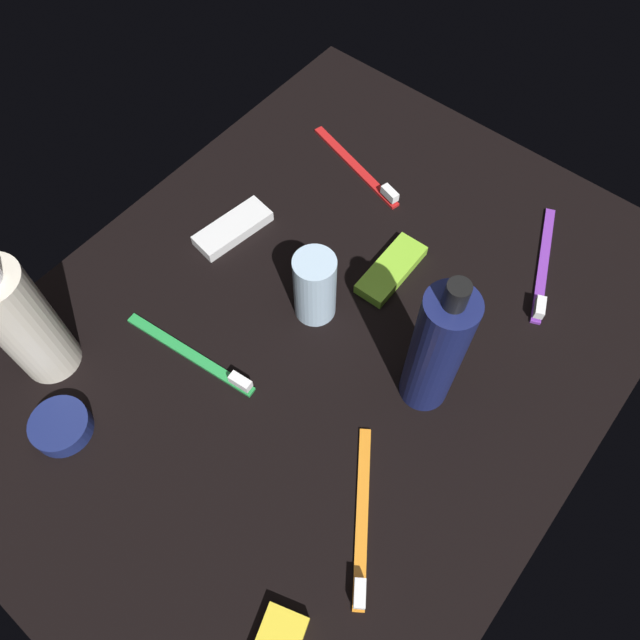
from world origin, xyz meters
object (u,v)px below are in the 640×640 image
at_px(toothbrush_green, 197,357).
at_px(toothbrush_red, 360,169).
at_px(bodywash_bottle, 23,322).
at_px(snack_bar_lime, 391,270).
at_px(deodorant_stick, 315,287).
at_px(toothbrush_orange, 362,525).
at_px(toothbrush_purple, 543,269).
at_px(snack_bar_white, 233,228).
at_px(lotion_bottle, 436,351).
at_px(cream_tin_left, 61,426).

bearing_deg(toothbrush_green, toothbrush_red, -175.01).
height_order(bodywash_bottle, snack_bar_lime, bodywash_bottle).
relative_size(toothbrush_green, snack_bar_lime, 1.73).
relative_size(deodorant_stick, toothbrush_red, 0.56).
bearing_deg(toothbrush_orange, toothbrush_purple, -178.22).
bearing_deg(deodorant_stick, toothbrush_red, -156.29).
bearing_deg(snack_bar_white, lotion_bottle, 93.72).
distance_m(bodywash_bottle, toothbrush_orange, 0.41).
xyz_separation_m(deodorant_stick, snack_bar_white, (-0.02, -0.16, -0.04)).
xyz_separation_m(toothbrush_red, snack_bar_white, (0.19, -0.06, 0.00)).
distance_m(toothbrush_orange, snack_bar_lime, 0.31).
distance_m(toothbrush_orange, cream_tin_left, 0.34).
bearing_deg(deodorant_stick, cream_tin_left, -21.42).
distance_m(bodywash_bottle, toothbrush_red, 0.47).
bearing_deg(snack_bar_lime, cream_tin_left, -22.88).
distance_m(toothbrush_green, snack_bar_lime, 0.26).
distance_m(toothbrush_red, cream_tin_left, 0.50).
height_order(toothbrush_red, toothbrush_orange, same).
xyz_separation_m(toothbrush_red, toothbrush_orange, (0.38, 0.29, 0.00)).
relative_size(toothbrush_red, toothbrush_purple, 1.04).
distance_m(lotion_bottle, toothbrush_purple, 0.25).
bearing_deg(snack_bar_white, toothbrush_orange, 70.51).
xyz_separation_m(lotion_bottle, toothbrush_green, (0.13, -0.22, -0.09)).
relative_size(bodywash_bottle, cream_tin_left, 2.96).
xyz_separation_m(toothbrush_orange, toothbrush_purple, (-0.39, -0.01, 0.00)).
height_order(toothbrush_red, cream_tin_left, same).
height_order(toothbrush_orange, cream_tin_left, same).
xyz_separation_m(bodywash_bottle, toothbrush_green, (-0.10, 0.13, -0.08)).
bearing_deg(toothbrush_red, toothbrush_orange, 37.56).
relative_size(toothbrush_green, cream_tin_left, 2.82).
distance_m(deodorant_stick, cream_tin_left, 0.31).
height_order(bodywash_bottle, toothbrush_orange, bodywash_bottle).
xyz_separation_m(bodywash_bottle, toothbrush_red, (-0.45, 0.10, -0.08)).
bearing_deg(snack_bar_lime, toothbrush_orange, 29.15).
height_order(lotion_bottle, toothbrush_purple, lotion_bottle).
bearing_deg(toothbrush_purple, toothbrush_green, -34.48).
bearing_deg(toothbrush_green, snack_bar_lime, 156.90).
distance_m(lotion_bottle, cream_tin_left, 0.41).
relative_size(toothbrush_purple, toothbrush_green, 0.95).
bearing_deg(toothbrush_orange, bodywash_bottle, -78.92).
distance_m(toothbrush_purple, cream_tin_left, 0.60).
xyz_separation_m(toothbrush_red, toothbrush_purple, (-0.01, 0.28, 0.00)).
distance_m(deodorant_stick, toothbrush_purple, 0.29).
bearing_deg(toothbrush_orange, toothbrush_red, -142.44).
xyz_separation_m(bodywash_bottle, snack_bar_lime, (-0.34, 0.23, -0.08)).
bearing_deg(snack_bar_lime, toothbrush_red, -131.19).
bearing_deg(bodywash_bottle, deodorant_stick, 141.76).
xyz_separation_m(deodorant_stick, toothbrush_orange, (0.17, 0.20, -0.04)).
xyz_separation_m(deodorant_stick, snack_bar_lime, (-0.10, 0.04, -0.04)).
height_order(bodywash_bottle, toothbrush_green, bodywash_bottle).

